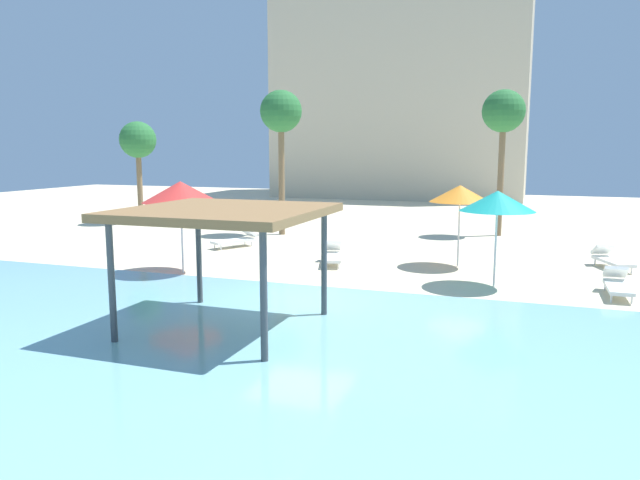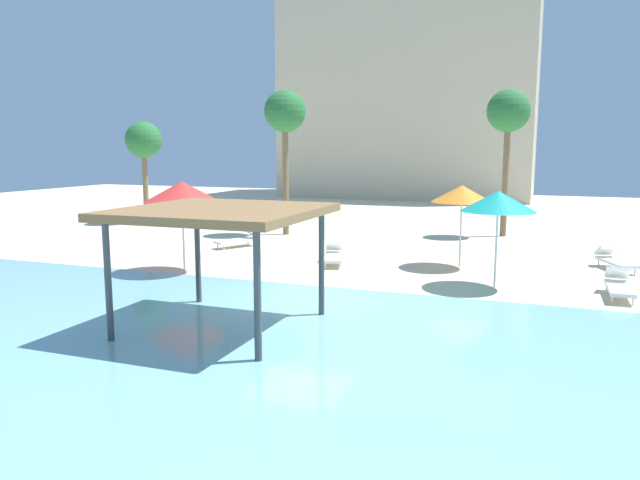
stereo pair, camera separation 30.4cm
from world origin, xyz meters
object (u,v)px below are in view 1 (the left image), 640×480
Objects in this scene: beach_umbrella_teal_3 at (498,201)px; lounge_chair_0 at (237,239)px; palm_tree_0 at (138,142)px; beach_umbrella_red_1 at (180,192)px; lounge_chair_4 at (618,284)px; beach_umbrella_orange_0 at (460,194)px; shade_pavilion at (225,216)px; palm_tree_2 at (281,115)px; lounge_chair_3 at (332,255)px; palm_tree_1 at (503,115)px; lounge_chair_1 at (610,259)px.

beach_umbrella_teal_3 is 1.43× the size of lounge_chair_0.
lounge_chair_0 is at bearing -32.12° from palm_tree_0.
lounge_chair_4 is (12.78, 1.33, -2.27)m from beach_umbrella_red_1.
beach_umbrella_teal_3 is at bearing -63.32° from beach_umbrella_orange_0.
palm_tree_2 is (-4.67, 14.04, 2.93)m from shade_pavilion.
beach_umbrella_teal_3 reaches higher than beach_umbrella_orange_0.
shade_pavilion is 1.39× the size of beach_umbrella_red_1.
lounge_chair_3 is 11.54m from palm_tree_1.
lounge_chair_3 is 0.30× the size of palm_tree_2.
palm_tree_1 is at bearing 133.74° from lounge_chair_3.
shade_pavilion is 0.62× the size of palm_tree_2.
beach_umbrella_teal_3 is 20.87m from palm_tree_0.
lounge_chair_1 is at bearing -59.26° from palm_tree_1.
beach_umbrella_orange_0 reaches higher than shade_pavilion.
beach_umbrella_teal_3 is at bearing 55.53° from lounge_chair_3.
palm_tree_1 reaches higher than shade_pavilion.
shade_pavilion is 15.08m from palm_tree_2.
beach_umbrella_red_1 is at bearing -126.90° from palm_tree_1.
palm_tree_2 reaches higher than beach_umbrella_teal_3.
lounge_chair_0 is at bearing -110.06° from lounge_chair_1.
beach_umbrella_orange_0 is 1.45× the size of lounge_chair_4.
beach_umbrella_orange_0 is at bearing -30.59° from palm_tree_2.
lounge_chair_0 is (-4.96, 10.05, -2.19)m from shade_pavilion.
palm_tree_1 is (18.21, 1.66, 1.14)m from palm_tree_0.
lounge_chair_0 is 10.70m from palm_tree_0.
beach_umbrella_teal_3 is at bearing -25.94° from palm_tree_0.
lounge_chair_0 and lounge_chair_3 have the same top height.
lounge_chair_1 is (4.83, 1.39, -2.14)m from beach_umbrella_orange_0.
palm_tree_0 is 8.88m from palm_tree_2.
palm_tree_0 is at bearing -136.59° from lounge_chair_3.
lounge_chair_4 is (8.54, 6.26, -2.19)m from shade_pavilion.
beach_umbrella_red_1 is 1.51× the size of lounge_chair_0.
lounge_chair_0 and lounge_chair_4 have the same top height.
beach_umbrella_teal_3 is 0.42× the size of palm_tree_2.
beach_umbrella_teal_3 is at bearing 99.61° from lounge_chair_0.
beach_umbrella_orange_0 is at bearing -95.15° from lounge_chair_1.
palm_tree_1 is (-0.49, 10.76, 2.95)m from beach_umbrella_teal_3.
shade_pavilion is at bearing -16.00° from lounge_chair_3.
lounge_chair_0 is 0.98× the size of lounge_chair_3.
palm_tree_0 is 18.32m from palm_tree_1.
lounge_chair_1 is 1.05× the size of lounge_chair_4.
beach_umbrella_red_1 reaches higher than lounge_chair_3.
palm_tree_1 is at bearing -170.47° from lounge_chair_1.
beach_umbrella_red_1 is 14.29m from lounge_chair_1.
lounge_chair_1 is 9.29m from palm_tree_1.
beach_umbrella_orange_0 is at bearing 26.05° from beach_umbrella_red_1.
beach_umbrella_red_1 reaches higher than lounge_chair_0.
lounge_chair_1 is 0.37× the size of palm_tree_0.
lounge_chair_0 is at bearing 116.28° from shade_pavilion.
lounge_chair_3 is 1.05× the size of lounge_chair_4.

